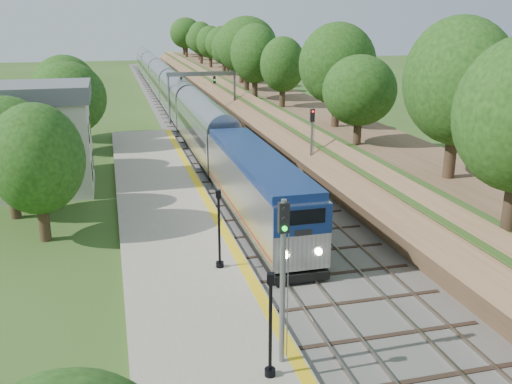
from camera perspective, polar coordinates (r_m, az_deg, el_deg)
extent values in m
cube|color=#4C4944|center=(75.30, -6.32, 7.56)|extent=(9.50, 170.00, 0.12)
cube|color=gray|center=(74.95, -8.39, 7.54)|extent=(0.08, 170.00, 0.16)
cube|color=gray|center=(75.11, -7.29, 7.61)|extent=(0.08, 170.00, 0.16)
cube|color=gray|center=(75.46, -5.35, 7.71)|extent=(0.08, 170.00, 0.16)
cube|color=gray|center=(75.70, -4.27, 7.77)|extent=(0.08, 170.00, 0.16)
cube|color=gray|center=(32.20, -7.64, -5.67)|extent=(6.40, 68.00, 0.38)
cube|color=gold|center=(32.53, -2.65, -4.91)|extent=(0.55, 68.00, 0.01)
cube|color=brown|center=(76.96, 0.75, 8.95)|extent=(9.00, 170.00, 3.00)
cube|color=brown|center=(76.08, -2.12, 8.69)|extent=(4.47, 170.00, 4.54)
cylinder|color=#332316|center=(30.98, 22.70, 0.28)|extent=(0.60, 0.60, 2.62)
sphere|color=#16350E|center=(30.22, 23.48, 6.75)|extent=(5.70, 5.70, 5.70)
cylinder|color=#332316|center=(76.23, -0.36, 11.01)|extent=(0.60, 0.60, 2.62)
sphere|color=#16350E|center=(75.92, -0.36, 13.68)|extent=(5.70, 5.70, 5.70)
cylinder|color=#332316|center=(125.15, -6.07, 13.38)|extent=(0.60, 0.60, 2.62)
sphere|color=#16350E|center=(124.96, -6.13, 15.01)|extent=(5.70, 5.70, 5.70)
cube|color=beige|center=(44.84, -21.32, 4.18)|extent=(8.00, 6.00, 6.80)
cube|color=#595D61|center=(44.19, -21.89, 9.23)|extent=(8.60, 6.60, 1.20)
cube|color=black|center=(43.13, -16.07, 2.02)|extent=(0.05, 1.10, 1.30)
cube|color=black|center=(46.62, -15.99, 3.14)|extent=(0.05, 1.10, 1.30)
cube|color=black|center=(42.51, -16.38, 5.66)|extent=(0.05, 1.10, 1.30)
cube|color=black|center=(46.05, -16.28, 6.52)|extent=(0.05, 1.10, 1.30)
cylinder|color=slate|center=(69.51, -8.68, 9.19)|extent=(0.24, 0.24, 6.20)
cylinder|color=slate|center=(70.75, -2.15, 9.51)|extent=(0.24, 0.24, 6.20)
cube|color=slate|center=(69.69, -5.45, 11.69)|extent=(8.40, 0.25, 0.50)
cube|color=black|center=(69.27, -7.50, 10.97)|extent=(0.30, 0.20, 0.90)
cube|color=black|center=(69.87, -4.18, 11.12)|extent=(0.30, 0.20, 0.90)
cylinder|color=#332316|center=(41.29, -18.83, 0.26)|extent=(0.60, 0.60, 2.45)
sphere|color=#16350E|center=(40.50, -19.29, 4.76)|extent=(5.32, 5.32, 5.32)
cylinder|color=#332316|center=(56.79, -17.80, 4.84)|extent=(0.60, 0.60, 2.45)
sphere|color=#16350E|center=(56.22, -18.12, 8.15)|extent=(5.32, 5.32, 5.32)
cube|color=black|center=(35.72, 0.04, -2.50)|extent=(2.69, 16.86, 0.59)
cube|color=#B7BAC1|center=(35.10, 0.04, 0.50)|extent=(2.93, 17.56, 3.32)
cube|color=navy|center=(34.61, 0.04, 3.47)|extent=(2.81, 16.86, 0.43)
cube|color=navy|center=(26.80, 4.74, -2.88)|extent=(2.90, 0.10, 1.46)
cube|color=black|center=(26.70, 4.78, -2.51)|extent=(2.15, 0.06, 0.73)
cube|color=#9D1E0F|center=(35.44, 0.04, -1.23)|extent=(2.95, 17.21, 0.10)
cube|color=#B7BAC1|center=(53.40, -5.11, 5.91)|extent=(2.93, 19.51, 3.81)
cube|color=#B7BAC1|center=(73.04, -7.75, 8.89)|extent=(2.93, 19.51, 3.81)
cube|color=#B7BAC1|center=(92.89, -9.28, 10.60)|extent=(2.93, 19.51, 3.81)
cube|color=#B7BAC1|center=(112.82, -10.28, 11.70)|extent=(2.93, 19.51, 3.81)
cube|color=#B7BAC1|center=(132.82, -10.99, 12.47)|extent=(2.93, 19.51, 3.81)
cylinder|color=black|center=(21.27, 1.41, -17.56)|extent=(0.39, 0.39, 0.27)
cylinder|color=black|center=(20.32, 1.44, -13.51)|extent=(0.13, 0.13, 3.49)
cube|color=black|center=(19.41, 1.49, -8.63)|extent=(0.32, 0.32, 0.36)
cube|color=silver|center=(19.41, 1.49, -8.63)|extent=(0.23, 0.23, 0.27)
cylinder|color=black|center=(29.30, -3.64, -7.24)|extent=(0.41, 0.41, 0.28)
cylinder|color=black|center=(28.60, -3.71, -3.96)|extent=(0.13, 0.13, 3.59)
cube|color=black|center=(27.94, -3.78, -0.17)|extent=(0.30, 0.30, 0.37)
cube|color=silver|center=(27.94, -3.78, -0.17)|extent=(0.21, 0.21, 0.28)
cylinder|color=slate|center=(20.51, 2.68, -9.16)|extent=(0.20, 0.20, 6.31)
cube|color=black|center=(19.52, 2.78, -2.57)|extent=(0.37, 0.24, 1.09)
cylinder|color=#0CE526|center=(19.40, 2.90, -2.71)|extent=(0.17, 0.07, 0.17)
cylinder|color=slate|center=(43.53, 5.56, 4.52)|extent=(0.17, 0.17, 5.96)
cube|color=black|center=(43.06, 5.66, 7.64)|extent=(0.33, 0.21, 0.96)
cylinder|color=#FF0C0C|center=(42.95, 5.71, 7.61)|extent=(0.15, 0.06, 0.15)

